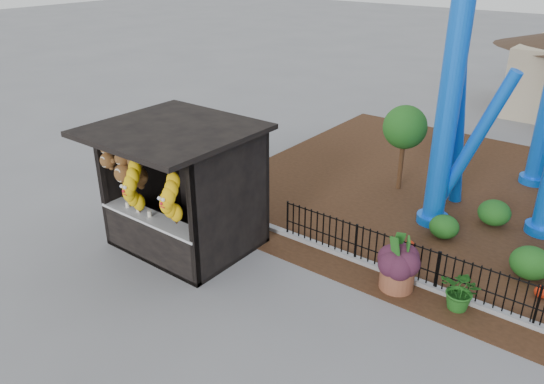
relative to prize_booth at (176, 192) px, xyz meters
The scene contains 8 objects.
ground 3.49m from the prize_booth, 16.80° to the right, with size 120.00×120.00×0.00m, color slate.
curb 7.46m from the prize_booth, 16.64° to the left, with size 18.00×0.18×0.12m, color gray.
prize_booth is the anchor object (origin of this frame).
picket_fence 8.24m from the prize_booth, 14.83° to the left, with size 12.20×0.06×1.00m, color black, non-canonical shape.
terracotta_planter 5.48m from the prize_booth, 18.37° to the left, with size 0.75×0.75×0.58m, color brown.
planter_foliage 5.38m from the prize_booth, 18.37° to the left, with size 0.70×0.70×0.64m, color #341524.
potted_plant 6.77m from the prize_booth, 15.56° to the left, with size 0.83×0.72×0.92m, color #21601C.
landscaping 8.81m from the prize_booth, 32.56° to the left, with size 8.45×3.55×0.73m.
Camera 1 is at (5.82, -6.78, 6.87)m, focal length 35.00 mm.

